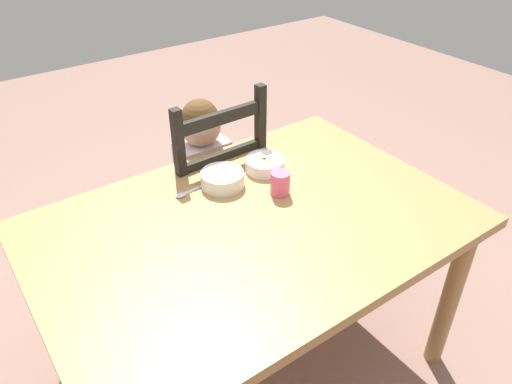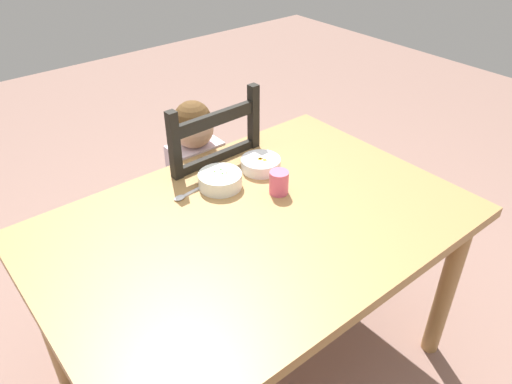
% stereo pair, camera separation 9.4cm
% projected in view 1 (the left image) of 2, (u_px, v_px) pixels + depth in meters
% --- Properties ---
extents(ground_plane, '(8.00, 8.00, 0.00)m').
position_uv_depth(ground_plane, '(253.00, 363.00, 2.07)').
color(ground_plane, '#8B685C').
extents(dining_table, '(1.43, 0.98, 0.76)m').
position_uv_depth(dining_table, '(253.00, 242.00, 1.70)').
color(dining_table, '#A77B47').
rests_on(dining_table, ground).
extents(dining_chair, '(0.43, 0.43, 1.03)m').
position_uv_depth(dining_chair, '(209.00, 201.00, 2.23)').
color(dining_chair, black).
rests_on(dining_chair, ground).
extents(child_figure, '(0.32, 0.31, 0.96)m').
position_uv_depth(child_figure, '(207.00, 172.00, 2.14)').
color(child_figure, silver).
rests_on(child_figure, ground).
extents(bowl_of_peas, '(0.16, 0.16, 0.06)m').
position_uv_depth(bowl_of_peas, '(222.00, 178.00, 1.81)').
color(bowl_of_peas, white).
rests_on(bowl_of_peas, dining_table).
extents(bowl_of_carrots, '(0.15, 0.15, 0.05)m').
position_uv_depth(bowl_of_carrots, '(265.00, 164.00, 1.90)').
color(bowl_of_carrots, white).
rests_on(bowl_of_carrots, dining_table).
extents(spoon, '(0.14, 0.04, 0.01)m').
position_uv_depth(spoon, '(186.00, 193.00, 1.78)').
color(spoon, silver).
rests_on(spoon, dining_table).
extents(drinking_cup, '(0.07, 0.07, 0.09)m').
position_uv_depth(drinking_cup, '(280.00, 183.00, 1.76)').
color(drinking_cup, '#E25A7E').
rests_on(drinking_cup, dining_table).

